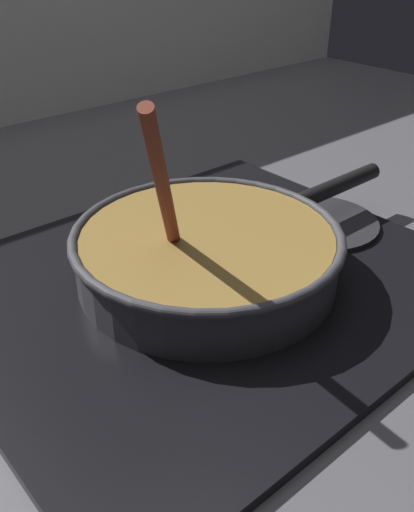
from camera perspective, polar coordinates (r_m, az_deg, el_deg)
ground at (r=0.57m, az=-3.29°, el=-11.59°), size 2.40×1.60×0.04m
hob_plate at (r=0.65m, az=0.00°, el=-2.59°), size 0.56×0.48×0.01m
burner_ring at (r=0.64m, az=0.00°, el=-1.84°), size 0.19×0.19×0.01m
spare_burner at (r=0.77m, az=11.32°, el=3.39°), size 0.16×0.16×0.01m
cooking_pan at (r=0.63m, az=0.11°, el=0.44°), size 0.46×0.30×0.23m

